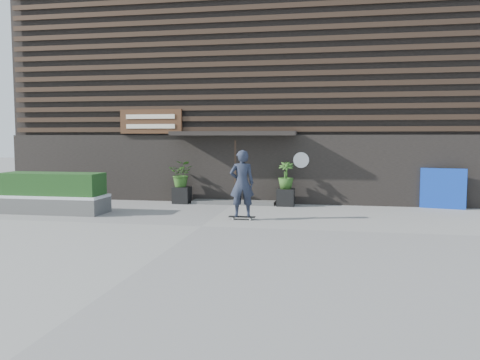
% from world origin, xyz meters
% --- Properties ---
extents(ground, '(80.00, 80.00, 0.00)m').
position_xyz_m(ground, '(0.00, 0.00, 0.00)').
color(ground, gray).
rests_on(ground, ground).
extents(entrance_step, '(3.00, 0.80, 0.12)m').
position_xyz_m(entrance_step, '(0.00, 4.60, 0.06)').
color(entrance_step, '#4B4B49').
rests_on(entrance_step, ground).
extents(planter_pot_left, '(0.60, 0.60, 0.60)m').
position_xyz_m(planter_pot_left, '(-1.90, 4.40, 0.30)').
color(planter_pot_left, black).
rests_on(planter_pot_left, ground).
extents(bamboo_left, '(0.86, 0.75, 0.96)m').
position_xyz_m(bamboo_left, '(-1.90, 4.40, 1.08)').
color(bamboo_left, '#2D591E').
rests_on(bamboo_left, planter_pot_left).
extents(planter_pot_right, '(0.60, 0.60, 0.60)m').
position_xyz_m(planter_pot_right, '(1.90, 4.40, 0.30)').
color(planter_pot_right, black).
rests_on(planter_pot_right, ground).
extents(bamboo_right, '(0.54, 0.54, 0.96)m').
position_xyz_m(bamboo_right, '(1.90, 4.40, 1.08)').
color(bamboo_right, '#2D591E').
rests_on(bamboo_right, planter_pot_right).
extents(raised_bed, '(3.50, 1.20, 0.50)m').
position_xyz_m(raised_bed, '(-5.34, 1.51, 0.25)').
color(raised_bed, '#4B4B49').
rests_on(raised_bed, ground).
extents(snow_layer, '(3.50, 1.20, 0.08)m').
position_xyz_m(snow_layer, '(-5.34, 1.51, 0.54)').
color(snow_layer, silver).
rests_on(snow_layer, raised_bed).
extents(hedge, '(3.30, 1.00, 0.70)m').
position_xyz_m(hedge, '(-5.34, 1.51, 0.93)').
color(hedge, '#173C15').
rests_on(hedge, snow_layer).
extents(blue_tarp, '(1.45, 0.42, 1.36)m').
position_xyz_m(blue_tarp, '(7.19, 4.70, 0.68)').
color(blue_tarp, '#0B2E9B').
rests_on(blue_tarp, ground).
extents(building, '(18.00, 11.00, 8.00)m').
position_xyz_m(building, '(-0.00, 9.96, 3.99)').
color(building, black).
rests_on(building, ground).
extents(skateboarder, '(0.80, 0.62, 2.04)m').
position_xyz_m(skateboarder, '(0.89, 1.27, 1.06)').
color(skateboarder, black).
rests_on(skateboarder, ground).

